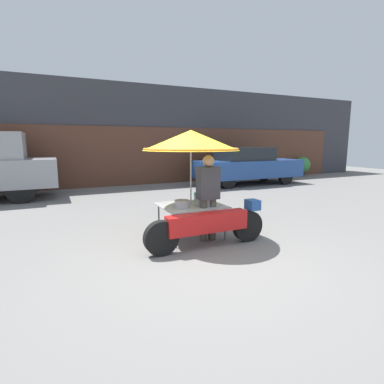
{
  "coord_description": "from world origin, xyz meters",
  "views": [
    {
      "loc": [
        -2.06,
        -3.88,
        1.76
      ],
      "look_at": [
        0.24,
        1.0,
        0.86
      ],
      "focal_mm": 28.0,
      "sensor_mm": 36.0,
      "label": 1
    }
  ],
  "objects": [
    {
      "name": "potted_plant",
      "position": [
        9.95,
        7.95,
        0.57
      ],
      "size": [
        0.84,
        0.84,
        1.01
      ],
      "color": "#2D2D33",
      "rests_on": "ground"
    },
    {
      "name": "shopfront_building",
      "position": [
        0.0,
        9.42,
        2.06
      ],
      "size": [
        28.0,
        2.06,
        4.14
      ],
      "color": "#38383D",
      "rests_on": "ground"
    },
    {
      "name": "vendor_person",
      "position": [
        0.44,
        0.75,
        0.86
      ],
      "size": [
        0.38,
        0.22,
        1.54
      ],
      "color": "#4C473D",
      "rests_on": "ground"
    },
    {
      "name": "parked_car",
      "position": [
        5.42,
        6.55,
        0.8
      ],
      "size": [
        4.62,
        1.7,
        1.56
      ],
      "color": "black",
      "rests_on": "ground"
    },
    {
      "name": "vendor_motorcycle_cart",
      "position": [
        0.25,
        0.97,
        1.51
      ],
      "size": [
        2.2,
        1.75,
        1.98
      ],
      "color": "black",
      "rests_on": "ground"
    },
    {
      "name": "ground_plane",
      "position": [
        0.0,
        0.0,
        0.0
      ],
      "size": [
        36.0,
        36.0,
        0.0
      ],
      "primitive_type": "plane",
      "color": "slate"
    }
  ]
}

